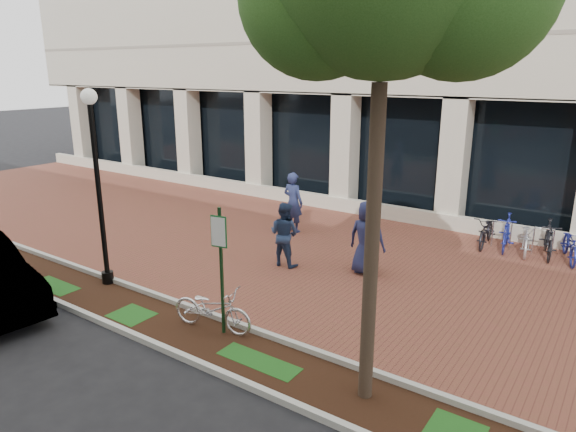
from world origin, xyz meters
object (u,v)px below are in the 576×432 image
Objects in this scene: pedestrian_left at (293,202)px; pedestrian_mid at (284,234)px; parking_sign at (221,256)px; lamppost at (98,178)px; bike_rack_cluster at (549,240)px; locked_bicycle at (212,309)px; pedestrian_right at (367,238)px.

pedestrian_left is 2.94m from pedestrian_mid.
pedestrian_mid is (-1.14, 3.72, -0.77)m from parking_sign.
bike_rack_cluster is at bearing 43.68° from lamppost.
locked_bicycle is (3.71, -0.26, -2.15)m from lamppost.
bike_rack_cluster is (3.62, 3.95, -0.48)m from pedestrian_right.
parking_sign is 1.47× the size of locked_bicycle.
parking_sign is 4.11m from lamppost.
lamppost is 11.96m from bike_rack_cluster.
locked_bicycle is 0.91× the size of pedestrian_left.
pedestrian_mid is 2.17m from pedestrian_right.
pedestrian_right is at bearing -142.34° from bike_rack_cluster.
lamppost reaches higher than parking_sign.
bike_rack_cluster is at bearing -40.03° from locked_bicycle.
parking_sign is at bearing 73.69° from pedestrian_right.
lamppost is 4.30m from locked_bicycle.
parking_sign is at bearing -100.06° from locked_bicycle.
pedestrian_mid is at bearing 122.39° from pedestrian_left.
pedestrian_right is at bearing 67.60° from parking_sign.
pedestrian_left is at bearing 77.04° from lamppost.
locked_bicycle is at bearing 113.11° from pedestrian_left.
bike_rack_cluster is (4.80, 8.39, 0.02)m from locked_bicycle.
locked_bicycle is at bearing 169.35° from parking_sign.
pedestrian_mid is at bearing -150.44° from bike_rack_cluster.
pedestrian_mid is 7.35m from bike_rack_cluster.
pedestrian_right is at bearing -162.53° from pedestrian_mid.
pedestrian_left is 1.13× the size of pedestrian_mid.
lamppost reaches higher than bike_rack_cluster.
bike_rack_cluster is (7.12, 2.11, -0.48)m from pedestrian_left.
lamppost is at bearing 75.73° from locked_bicycle.
pedestrian_right is (4.89, 4.17, -1.65)m from lamppost.
pedestrian_right reaches higher than locked_bicycle.
pedestrian_mid is 0.40× the size of bike_rack_cluster.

